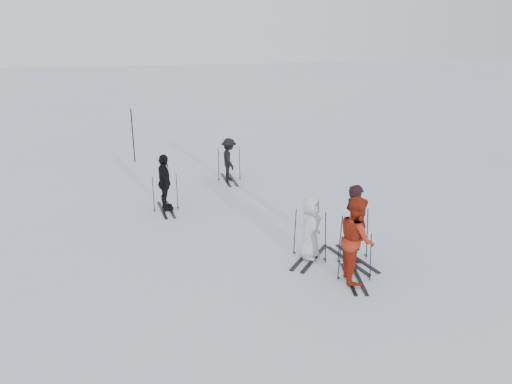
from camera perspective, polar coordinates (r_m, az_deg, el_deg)
ground at (r=13.68m, az=0.81°, el=-5.30°), size 120.00×120.00×0.00m
skier_near_dark at (r=12.32m, az=11.22°, el=-3.59°), size 0.62×0.80×1.93m
skier_red at (r=11.40m, az=11.41°, el=-5.39°), size 0.88×1.06×1.97m
skier_grey at (r=12.34m, az=6.22°, el=-4.16°), size 0.87×0.92×1.59m
skier_uphill_left at (r=15.63m, az=-10.39°, el=0.98°), size 0.57×1.08×1.77m
skier_uphill_far at (r=18.48m, az=-3.10°, el=3.69°), size 0.63×1.03×1.56m
skis_near_dark at (r=12.44m, az=11.13°, el=-4.90°), size 1.98×1.37×1.31m
skis_red at (r=11.57m, az=11.28°, el=-7.26°), size 1.68×1.06×1.14m
skis_grey at (r=12.39m, az=6.20°, el=-4.77°), size 2.00×1.83×1.30m
skis_uphill_left at (r=15.72m, az=-10.33°, el=-0.02°), size 1.74×1.08×1.19m
skis_uphill_far at (r=18.51m, az=-3.09°, el=3.30°), size 1.82×1.03×1.29m
piste_marker at (r=21.49m, az=-13.89°, el=6.26°), size 0.07×0.07×2.25m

